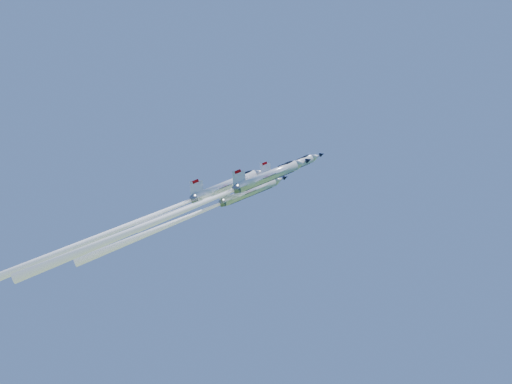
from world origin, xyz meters
The scene contains 4 objects.
jet_lead centered at (-2.54, -1.87, 87.40)m, with size 22.92×21.69×24.88m.
jet_left centered at (-13.22, -2.13, 83.04)m, with size 26.07×24.74×28.59m.
jet_right centered at (-7.82, -13.16, 81.10)m, with size 31.18×29.90×37.08m.
jet_slot centered at (-21.08, -15.32, 78.50)m, with size 37.06×35.80×47.14m.
Camera 1 is at (51.79, -91.98, 59.91)m, focal length 40.00 mm.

